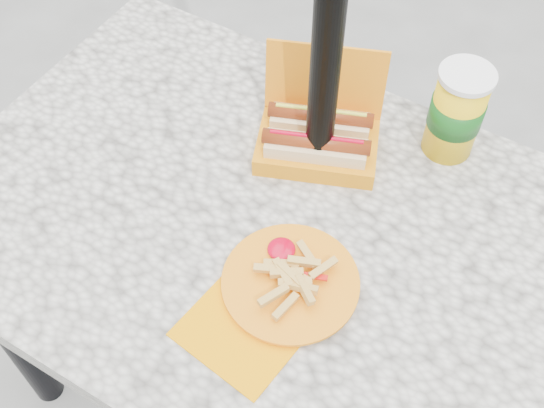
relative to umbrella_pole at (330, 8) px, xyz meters
The scene contains 6 objects.
ground 1.11m from the umbrella_pole, 90.00° to the right, with size 60.00×60.00×0.00m, color slate.
picnic_table 0.49m from the umbrella_pole, 90.00° to the right, with size 1.20×0.80×0.75m.
umbrella_pole is the anchor object (origin of this frame).
hotdog_box 0.31m from the umbrella_pole, 119.86° to the left, with size 0.27×0.24×0.18m.
fries_plate 0.43m from the umbrella_pole, 72.12° to the right, with size 0.23×0.31×0.04m.
soda_cup 0.36m from the umbrella_pole, 40.13° to the left, with size 0.10×0.10×0.19m.
Camera 1 is at (0.34, -0.58, 1.72)m, focal length 45.00 mm.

